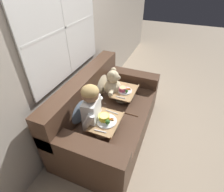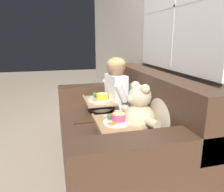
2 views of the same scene
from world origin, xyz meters
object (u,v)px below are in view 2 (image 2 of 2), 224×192
Objects in this scene: couch at (121,133)px; lap_tray_teddy at (116,129)px; throw_pillow_behind_child at (134,92)px; lap_tray_child at (99,104)px; throw_pillow_behind_teddy at (163,110)px; teddy_bear at (139,113)px; child_figure at (116,81)px.

couch reaches higher than lap_tray_teddy.
lap_tray_child is at bearing -89.97° from throw_pillow_behind_child.
throw_pillow_behind_teddy is 0.41m from lap_tray_teddy.
lap_tray_child is at bearing -164.98° from teddy_bear.
lap_tray_teddy is (0.67, -0.40, -0.12)m from throw_pillow_behind_child.
couch is 3.96× the size of lap_tray_teddy.
couch is 0.53m from throw_pillow_behind_child.
teddy_bear reaches higher than throw_pillow_behind_child.
teddy_bear is 1.02× the size of lap_tray_teddy.
lap_tray_child is 0.97× the size of lap_tray_teddy.
teddy_bear reaches higher than lap_tray_teddy.
lap_tray_teddy is at bearing -90.15° from throw_pillow_behind_teddy.
lap_tray_teddy is at bearing -23.46° from couch.
child_figure reaches higher than teddy_bear.
couch reaches higher than teddy_bear.
lap_tray_child is at bearing -149.60° from throw_pillow_behind_teddy.
couch is 4.07× the size of lap_tray_child.
throw_pillow_behind_teddy is at bearing 17.26° from child_figure.
lap_tray_child is (0.00, -0.19, -0.24)m from child_figure.
lap_tray_child is at bearing -156.73° from couch.
throw_pillow_behind_child is 0.96× the size of throw_pillow_behind_teddy.
couch is at bearing -36.62° from throw_pillow_behind_child.
throw_pillow_behind_teddy is 0.92× the size of teddy_bear.
throw_pillow_behind_child reaches higher than lap_tray_child.
throw_pillow_behind_child is at bearing 149.51° from lap_tray_teddy.
teddy_bear is 0.71m from lap_tray_child.
throw_pillow_behind_teddy is 0.79m from lap_tray_child.
child_figure is 0.30m from lap_tray_child.
throw_pillow_behind_child is 0.41m from lap_tray_child.
throw_pillow_behind_teddy is (0.67, 0.00, 0.00)m from throw_pillow_behind_child.
teddy_bear is at bearing -89.65° from throw_pillow_behind_teddy.
couch is 4.22× the size of throw_pillow_behind_teddy.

